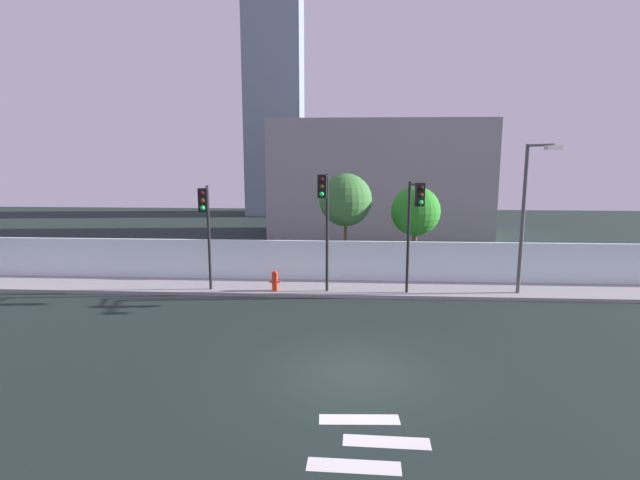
{
  "coord_description": "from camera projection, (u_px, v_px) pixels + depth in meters",
  "views": [
    {
      "loc": [
        -0.2,
        -12.71,
        5.89
      ],
      "look_at": [
        -1.33,
        6.5,
        2.51
      ],
      "focal_mm": 27.97,
      "sensor_mm": 36.0,
      "label": 1
    }
  ],
  "objects": [
    {
      "name": "ground_plane",
      "position": [
        355.0,
        373.0,
        13.5
      ],
      "size": [
        80.0,
        80.0,
        0.0
      ],
      "primitive_type": "plane",
      "color": "black"
    },
    {
      "name": "low_building_distant",
      "position": [
        378.0,
        178.0,
        35.79
      ],
      "size": [
        15.34,
        6.0,
        8.14
      ],
      "primitive_type": "cube",
      "color": "gray",
      "rests_on": "ground"
    },
    {
      "name": "traffic_light_left",
      "position": [
        415.0,
        214.0,
        19.62
      ],
      "size": [
        0.51,
        1.31,
        4.61
      ],
      "color": "black",
      "rests_on": "sidewalk"
    },
    {
      "name": "tower_on_skyline",
      "position": [
        274.0,
        46.0,
        46.12
      ],
      "size": [
        5.17,
        5.0,
        31.31
      ],
      "primitive_type": "cube",
      "color": "slate",
      "rests_on": "ground"
    },
    {
      "name": "street_lamp_curbside",
      "position": [
        527.0,
        206.0,
        19.81
      ],
      "size": [
        0.75,
        1.89,
        6.07
      ],
      "color": "#4C4C51",
      "rests_on": "sidewalk"
    },
    {
      "name": "crosswalk_marking",
      "position": [
        382.0,
        467.0,
        9.44
      ],
      "size": [
        2.76,
        3.92,
        0.01
      ],
      "color": "silver",
      "rests_on": "ground"
    },
    {
      "name": "fire_hydrant",
      "position": [
        275.0,
        280.0,
        20.95
      ],
      "size": [
        0.44,
        0.26,
        0.86
      ],
      "color": "red",
      "rests_on": "sidewalk"
    },
    {
      "name": "perimeter_wall",
      "position": [
        353.0,
        261.0,
        22.65
      ],
      "size": [
        36.0,
        0.18,
        1.8
      ],
      "primitive_type": "cube",
      "color": "silver",
      "rests_on": "sidewalk"
    },
    {
      "name": "roadside_tree_midleft",
      "position": [
        416.0,
        212.0,
        23.66
      ],
      "size": [
        2.35,
        2.35,
        4.32
      ],
      "color": "brown",
      "rests_on": "ground"
    },
    {
      "name": "sidewalk",
      "position": [
        353.0,
        289.0,
        21.55
      ],
      "size": [
        36.0,
        2.4,
        0.15
      ],
      "primitive_type": "cube",
      "color": "gray",
      "rests_on": "ground"
    },
    {
      "name": "traffic_light_center",
      "position": [
        325.0,
        208.0,
        19.84
      ],
      "size": [
        0.39,
        1.23,
        4.91
      ],
      "color": "black",
      "rests_on": "sidewalk"
    },
    {
      "name": "roadside_tree_leftmost",
      "position": [
        346.0,
        200.0,
        23.76
      ],
      "size": [
        2.52,
        2.52,
        4.93
      ],
      "color": "brown",
      "rests_on": "ground"
    },
    {
      "name": "traffic_light_right",
      "position": [
        206.0,
        216.0,
        19.83
      ],
      "size": [
        0.51,
        1.83,
        4.41
      ],
      "color": "black",
      "rests_on": "sidewalk"
    }
  ]
}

